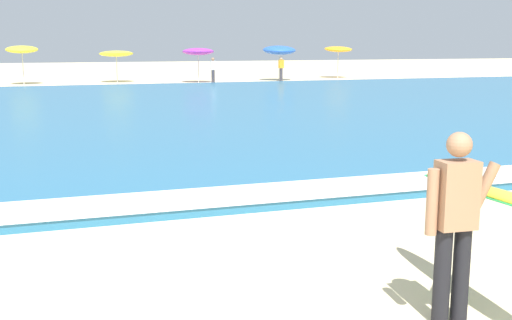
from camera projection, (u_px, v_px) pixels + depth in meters
sea at (103, 112)px, 22.00m from camera, size 120.00×28.00×0.14m
surf_foam at (179, 199)px, 9.47m from camera, size 120.00×1.25×0.01m
surfer_with_board at (480, 210)px, 5.50m from camera, size 1.01×2.85×1.73m
beach_umbrella_1 at (22, 49)px, 37.22m from camera, size 1.86×1.89×2.36m
beach_umbrella_2 at (116, 54)px, 39.36m from camera, size 2.11×2.12×2.02m
beach_umbrella_3 at (198, 52)px, 39.06m from camera, size 1.96×1.96×2.16m
beach_umbrella_4 at (279, 50)px, 41.20m from camera, size 2.15×2.19×2.34m
beach_umbrella_5 at (338, 49)px, 44.24m from camera, size 1.96×1.98×2.27m
beachgoer_near_row_left at (281, 68)px, 40.66m from camera, size 0.32×0.20×1.58m
beachgoer_near_row_mid at (213, 70)px, 38.08m from camera, size 0.32×0.20×1.58m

